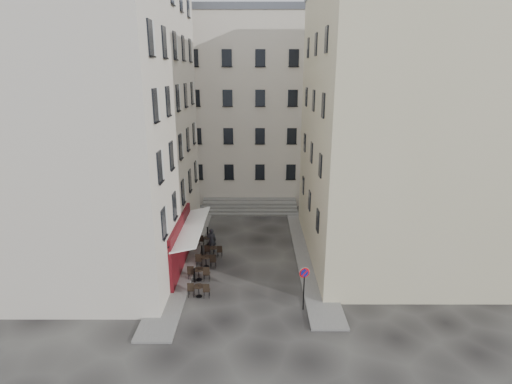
{
  "coord_description": "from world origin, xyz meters",
  "views": [
    {
      "loc": [
        0.68,
        -23.6,
        12.85
      ],
      "look_at": [
        0.63,
        4.0,
        4.49
      ],
      "focal_mm": 28.0,
      "sensor_mm": 36.0,
      "label": 1
    }
  ],
  "objects_px": {
    "no_parking_sign": "(304,280)",
    "bistro_table_b": "(199,273)",
    "bistro_table_a": "(199,290)",
    "pedestrian": "(212,240)"
  },
  "relations": [
    {
      "from": "bistro_table_b",
      "to": "pedestrian",
      "type": "relative_size",
      "value": 0.79
    },
    {
      "from": "no_parking_sign",
      "to": "bistro_table_b",
      "type": "height_order",
      "value": "no_parking_sign"
    },
    {
      "from": "bistro_table_b",
      "to": "bistro_table_a",
      "type": "bearing_deg",
      "value": -82.12
    },
    {
      "from": "no_parking_sign",
      "to": "pedestrian",
      "type": "bearing_deg",
      "value": 112.91
    },
    {
      "from": "bistro_table_b",
      "to": "no_parking_sign",
      "type": "bearing_deg",
      "value": -27.37
    },
    {
      "from": "no_parking_sign",
      "to": "bistro_table_a",
      "type": "distance_m",
      "value": 6.33
    },
    {
      "from": "bistro_table_a",
      "to": "pedestrian",
      "type": "bearing_deg",
      "value": 89.16
    },
    {
      "from": "bistro_table_b",
      "to": "pedestrian",
      "type": "height_order",
      "value": "pedestrian"
    },
    {
      "from": "no_parking_sign",
      "to": "bistro_table_a",
      "type": "bearing_deg",
      "value": 152.56
    },
    {
      "from": "no_parking_sign",
      "to": "bistro_table_b",
      "type": "relative_size",
      "value": 1.81
    }
  ]
}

